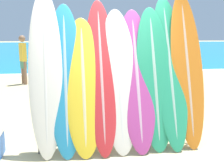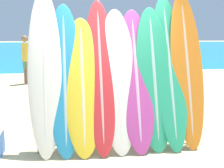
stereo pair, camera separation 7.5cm
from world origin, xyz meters
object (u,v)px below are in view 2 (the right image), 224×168
surfboard_slot_4 (118,80)px  surfboard_slot_5 (136,79)px  surfboard_slot_8 (187,69)px  surfboard_slot_2 (83,86)px  surfboard_slot_6 (154,77)px  person_near_water (26,58)px  person_far_left (49,58)px  surfboard_rack (120,119)px  surfboard_slot_0 (45,72)px  person_mid_beach (87,55)px  surfboard_slot_3 (101,75)px  surfboard_slot_1 (65,79)px  surfboard_slot_7 (170,71)px

surfboard_slot_4 → surfboard_slot_5: size_ratio=1.00×
surfboard_slot_5 → surfboard_slot_8: bearing=2.2°
surfboard_slot_2 → surfboard_slot_8: surfboard_slot_8 is taller
surfboard_slot_2 → surfboard_slot_4: 0.57m
surfboard_slot_6 → person_near_water: size_ratio=1.26×
surfboard_slot_6 → person_far_left: bearing=107.4°
surfboard_slot_5 → surfboard_slot_8: surfboard_slot_8 is taller
surfboard_rack → surfboard_slot_8: 1.39m
surfboard_slot_0 → person_mid_beach: size_ratio=1.47×
surfboard_slot_3 → person_far_left: bearing=100.9°
surfboard_slot_1 → surfboard_slot_7: surfboard_slot_7 is taller
surfboard_slot_1 → surfboard_slot_8: (1.99, 0.03, 0.11)m
surfboard_slot_1 → surfboard_slot_3: (0.55, 0.02, 0.04)m
surfboard_slot_3 → surfboard_slot_4: bearing=-5.2°
surfboard_slot_4 → surfboard_slot_8: (1.16, 0.04, 0.14)m
surfboard_slot_3 → surfboard_slot_2: bearing=-168.4°
surfboard_slot_0 → surfboard_slot_6: surfboard_slot_0 is taller
surfboard_slot_3 → surfboard_rack: bearing=-15.4°
surfboard_slot_1 → surfboard_slot_2: bearing=-8.7°
surfboard_slot_8 → person_far_left: 7.59m
surfboard_rack → surfboard_slot_4: 0.64m
surfboard_slot_0 → person_far_left: bearing=94.2°
surfboard_rack → surfboard_slot_3: bearing=164.6°
surfboard_slot_2 → person_mid_beach: (0.54, 7.62, -0.12)m
surfboard_slot_2 → surfboard_slot_4: surfboard_slot_4 is taller
surfboard_slot_4 → surfboard_slot_5: surfboard_slot_5 is taller
surfboard_slot_8 → surfboard_slot_7: bearing=178.3°
surfboard_slot_6 → surfboard_slot_4: bearing=-179.6°
surfboard_slot_2 → surfboard_slot_7: size_ratio=0.85×
surfboard_rack → person_far_left: bearing=103.0°
surfboard_slot_2 → person_near_water: size_ratio=1.16×
surfboard_rack → surfboard_slot_3: 0.77m
surfboard_slot_8 → person_near_water: (-3.55, 6.06, -0.28)m
surfboard_slot_8 → surfboard_slot_3: bearing=-179.3°
surfboard_slot_4 → person_near_water: bearing=111.4°
surfboard_slot_2 → surfboard_slot_3: bearing=11.6°
surfboard_slot_5 → surfboard_rack: bearing=-167.0°
surfboard_slot_2 → surfboard_slot_8: 1.74m
person_mid_beach → surfboard_slot_3: bearing=141.7°
surfboard_rack → surfboard_slot_1: size_ratio=1.13×
surfboard_slot_4 → surfboard_slot_1: bearing=179.5°
surfboard_slot_0 → surfboard_slot_6: size_ratio=1.10×
surfboard_slot_3 → surfboard_slot_6: size_ratio=1.05×
person_near_water → surfboard_slot_5: bearing=169.7°
surfboard_slot_6 → person_mid_beach: size_ratio=1.34×
person_mid_beach → person_far_left: bearing=70.6°
surfboard_slot_5 → surfboard_slot_2: bearing=-177.3°
surfboard_slot_1 → surfboard_slot_0: bearing=179.3°
surfboard_slot_4 → person_far_left: (-1.64, 7.09, -0.23)m
surfboard_slot_3 → surfboard_slot_4: 0.29m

